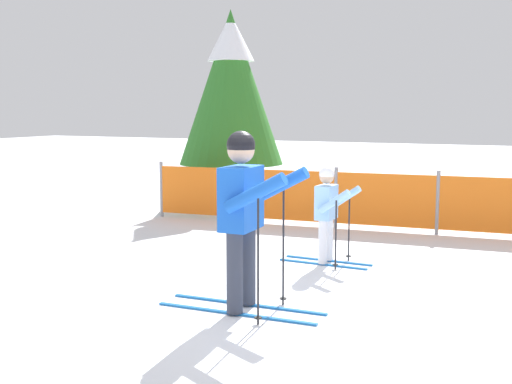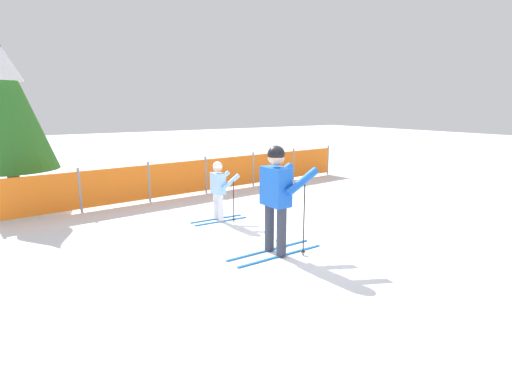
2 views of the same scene
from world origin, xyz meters
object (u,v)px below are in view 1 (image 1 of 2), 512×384
Objects in this scene: skier_adult at (244,204)px; conifer_far at (231,85)px; skier_child at (328,207)px; safety_fence at (438,203)px.

skier_adult is 0.45× the size of conifer_far.
conifer_far is (-3.27, 6.11, 1.35)m from skier_adult.
skier_adult is 1.41× the size of skier_child.
safety_fence is at bearing 75.21° from skier_adult.
conifer_far reaches higher than safety_fence.
skier_adult is 2.15m from skier_child.
skier_child is 0.13× the size of safety_fence.
skier_adult is at bearing -91.58° from skier_child.
conifer_far is (-4.31, 1.50, 1.88)m from safety_fence.
skier_adult is 7.06m from conifer_far.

